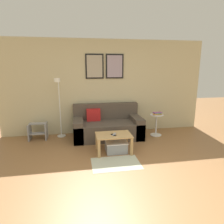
# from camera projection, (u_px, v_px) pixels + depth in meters

# --- Properties ---
(ground_plane) EXTENTS (16.00, 16.00, 0.00)m
(ground_plane) POSITION_uv_depth(u_px,v_px,m) (132.00, 190.00, 3.06)
(ground_plane) COLOR olive
(wall_back) EXTENTS (5.60, 0.09, 2.55)m
(wall_back) POSITION_uv_depth(u_px,v_px,m) (105.00, 87.00, 5.51)
(wall_back) COLOR #C6BC93
(wall_back) RESTS_ON ground_plane
(area_rug) EXTENTS (0.94, 0.63, 0.01)m
(area_rug) POSITION_uv_depth(u_px,v_px,m) (116.00, 163.00, 3.88)
(area_rug) COLOR #B2B79E
(area_rug) RESTS_ON ground_plane
(couch) EXTENTS (1.77, 0.91, 0.85)m
(couch) POSITION_uv_depth(u_px,v_px,m) (107.00, 126.00, 5.28)
(couch) COLOR #4C4238
(couch) RESTS_ON ground_plane
(coffee_table) EXTENTS (0.77, 0.52, 0.41)m
(coffee_table) POSITION_uv_depth(u_px,v_px,m) (114.00, 138.00, 4.33)
(coffee_table) COLOR tan
(coffee_table) RESTS_ON ground_plane
(storage_bin) EXTENTS (0.47, 0.40, 0.24)m
(storage_bin) POSITION_uv_depth(u_px,v_px,m) (116.00, 146.00, 4.39)
(storage_bin) COLOR gray
(storage_bin) RESTS_ON ground_plane
(floor_lamp) EXTENTS (0.22, 0.48, 1.57)m
(floor_lamp) POSITION_uv_depth(u_px,v_px,m) (59.00, 102.00, 5.04)
(floor_lamp) COLOR white
(floor_lamp) RESTS_ON ground_plane
(side_table) EXTENTS (0.36, 0.36, 0.58)m
(side_table) POSITION_uv_depth(u_px,v_px,m) (156.00, 123.00, 5.40)
(side_table) COLOR white
(side_table) RESTS_ON ground_plane
(book_stack) EXTENTS (0.25, 0.19, 0.06)m
(book_stack) POSITION_uv_depth(u_px,v_px,m) (157.00, 113.00, 5.33)
(book_stack) COLOR #D18438
(book_stack) RESTS_ON side_table
(remote_control) EXTENTS (0.11, 0.15, 0.02)m
(remote_control) POSITION_uv_depth(u_px,v_px,m) (114.00, 134.00, 4.28)
(remote_control) COLOR #99999E
(remote_control) RESTS_ON coffee_table
(cell_phone) EXTENTS (0.11, 0.15, 0.01)m
(cell_phone) POSITION_uv_depth(u_px,v_px,m) (113.00, 135.00, 4.27)
(cell_phone) COLOR black
(cell_phone) RESTS_ON coffee_table
(step_stool) EXTENTS (0.45, 0.37, 0.41)m
(step_stool) POSITION_uv_depth(u_px,v_px,m) (38.00, 131.00, 5.14)
(step_stool) COLOR #99999E
(step_stool) RESTS_ON ground_plane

